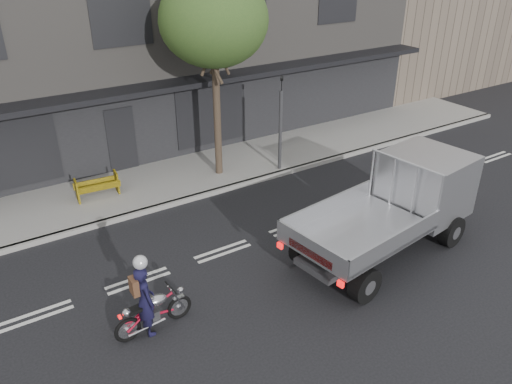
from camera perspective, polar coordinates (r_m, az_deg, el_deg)
The scene contains 10 objects.
ground at distance 13.62m, azimuth -3.83°, elevation -6.78°, with size 80.00×80.00×0.00m, color black.
sidewalk at distance 17.32m, azimuth -11.40°, elevation 0.92°, with size 32.00×3.20×0.15m, color gray.
kerb at distance 15.99m, azimuth -9.24°, elevation -1.22°, with size 32.00×0.20×0.15m, color gray.
building_main at distance 22.22m, azimuth -19.09°, elevation 16.54°, with size 26.00×10.00×8.00m, color slate.
street_tree at distance 16.19m, azimuth -4.87°, elevation 18.91°, with size 3.40×3.40×6.74m.
traffic_light_pole at distance 17.41m, azimuth 2.80°, elevation 7.23°, with size 0.12×0.12×3.50m.
motorcycle at distance 11.16m, azimuth -11.64°, elevation -13.19°, with size 1.80×0.52×0.93m.
rider at distance 10.90m, azimuth -12.56°, elevation -12.00°, with size 0.61×0.40×1.66m, color black.
flatbed_ute at distance 14.14m, azimuth 17.60°, elevation 0.03°, with size 5.68×2.87×2.52m.
construction_barrier at distance 16.44m, azimuth -17.50°, elevation 0.42°, with size 1.36×0.54×0.76m, color yellow, non-canonical shape.
Camera 1 is at (-5.27, -9.97, 7.62)m, focal length 35.00 mm.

